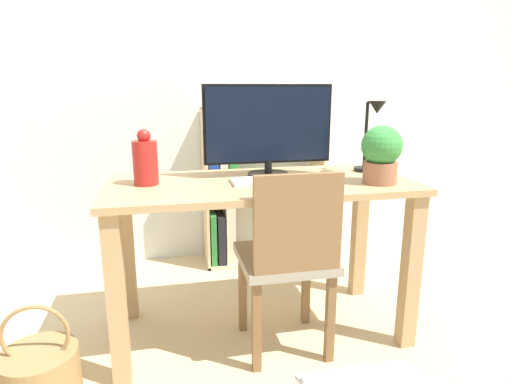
{
  "coord_description": "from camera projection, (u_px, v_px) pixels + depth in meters",
  "views": [
    {
      "loc": [
        -0.42,
        -1.86,
        1.17
      ],
      "look_at": [
        0.0,
        0.1,
        0.68
      ],
      "focal_mm": 30.0,
      "sensor_mm": 36.0,
      "label": 1
    }
  ],
  "objects": [
    {
      "name": "desk",
      "position": [
        261.0,
        212.0,
        1.98
      ],
      "size": [
        1.38,
        0.64,
        0.75
      ],
      "color": "tan",
      "rests_on": "ground_plane"
    },
    {
      "name": "desk_lamp",
      "position": [
        372.0,
        130.0,
        2.07
      ],
      "size": [
        0.1,
        0.19,
        0.35
      ],
      "color": "black",
      "rests_on": "desk"
    },
    {
      "name": "keyboard",
      "position": [
        269.0,
        181.0,
        1.92
      ],
      "size": [
        0.33,
        0.15,
        0.02
      ],
      "color": "silver",
      "rests_on": "desk"
    },
    {
      "name": "chair",
      "position": [
        289.0,
        256.0,
        1.84
      ],
      "size": [
        0.4,
        0.4,
        0.85
      ],
      "rotation": [
        0.0,
        0.0,
        0.05
      ],
      "color": "#9E937F",
      "rests_on": "ground_plane"
    },
    {
      "name": "monitor",
      "position": [
        268.0,
        127.0,
        2.0
      ],
      "size": [
        0.61,
        0.2,
        0.43
      ],
      "color": "black",
      "rests_on": "desk"
    },
    {
      "name": "bookshelf",
      "position": [
        240.0,
        190.0,
        2.85
      ],
      "size": [
        0.79,
        0.28,
        1.04
      ],
      "color": "#D8BC8C",
      "rests_on": "ground_plane"
    },
    {
      "name": "wall_back",
      "position": [
        226.0,
        67.0,
        2.82
      ],
      "size": [
        8.0,
        0.05,
        2.6
      ],
      "color": "silver",
      "rests_on": "ground_plane"
    },
    {
      "name": "ground_plane",
      "position": [
        260.0,
        329.0,
        2.13
      ],
      "size": [
        10.0,
        10.0,
        0.0
      ],
      "primitive_type": "plane",
      "color": "#CCB284"
    },
    {
      "name": "basket",
      "position": [
        40.0,
        371.0,
        1.65
      ],
      "size": [
        0.29,
        0.29,
        0.38
      ],
      "color": "#997547",
      "rests_on": "ground_plane"
    },
    {
      "name": "potted_plant",
      "position": [
        381.0,
        153.0,
        1.87
      ],
      "size": [
        0.18,
        0.18,
        0.26
      ],
      "color": "#9E6647",
      "rests_on": "desk"
    },
    {
      "name": "vase",
      "position": [
        145.0,
        161.0,
        1.85
      ],
      "size": [
        0.11,
        0.11,
        0.24
      ],
      "color": "#B2231E",
      "rests_on": "desk"
    }
  ]
}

